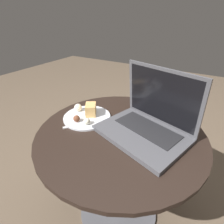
% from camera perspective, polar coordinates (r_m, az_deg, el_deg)
% --- Properties ---
extents(ground_plane, '(6.00, 6.00, 0.00)m').
position_cam_1_polar(ground_plane, '(1.14, 2.03, -29.19)').
color(ground_plane, brown).
extents(table, '(0.69, 0.69, 0.55)m').
position_cam_1_polar(table, '(0.84, 2.50, -15.49)').
color(table, '#515156').
rests_on(table, ground_plane).
extents(laptop, '(0.39, 0.33, 0.25)m').
position_cam_1_polar(laptop, '(0.71, 11.73, -2.97)').
color(laptop, '#47474C').
rests_on(laptop, table).
extents(beer_glass, '(0.07, 0.07, 0.21)m').
position_cam_1_polar(beer_glass, '(0.84, 8.81, 7.02)').
color(beer_glass, brown).
rests_on(beer_glass, table).
extents(snack_plate, '(0.22, 0.22, 0.06)m').
position_cam_1_polar(snack_plate, '(0.82, -8.19, -0.90)').
color(snack_plate, silver).
rests_on(snack_plate, table).
extents(fork, '(0.13, 0.14, 0.00)m').
position_cam_1_polar(fork, '(0.77, -8.49, -3.89)').
color(fork, silver).
rests_on(fork, table).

